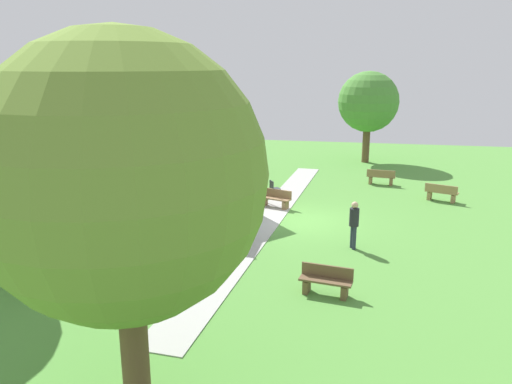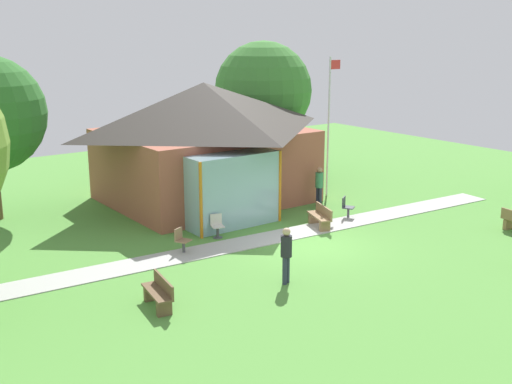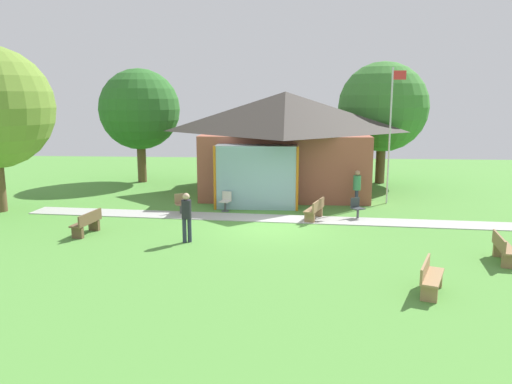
{
  "view_description": "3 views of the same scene",
  "coord_description": "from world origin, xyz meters",
  "views": [
    {
      "loc": [
        -19.89,
        -1.97,
        6.45
      ],
      "look_at": [
        -0.31,
        1.86,
        1.24
      ],
      "focal_mm": 34.73,
      "sensor_mm": 36.0,
      "label": 1
    },
    {
      "loc": [
        -14.08,
        -15.82,
        7.33
      ],
      "look_at": [
        -0.39,
        2.67,
        1.46
      ],
      "focal_mm": 44.2,
      "sensor_mm": 36.0,
      "label": 2
    },
    {
      "loc": [
        0.68,
        -18.9,
        5.03
      ],
      "look_at": [
        -0.75,
        1.91,
        1.02
      ],
      "focal_mm": 35.45,
      "sensor_mm": 36.0,
      "label": 3
    }
  ],
  "objects": [
    {
      "name": "tree_far_east",
      "position": [
        13.56,
        -2.9,
        3.97
      ],
      "size": [
        3.93,
        3.93,
        5.96
      ],
      "color": "brown",
      "rests_on": "ground_plane"
    },
    {
      "name": "bench_front_right",
      "position": [
        4.31,
        -6.3,
        0.4
      ],
      "size": [
        0.96,
        1.56,
        0.84
      ],
      "rotation": [
        0.0,
        0.0,
        4.34
      ],
      "color": "#9E7A51",
      "rests_on": "ground_plane"
    },
    {
      "name": "ground_plane",
      "position": [
        0.0,
        0.0,
        0.0
      ],
      "size": [
        44.0,
        44.0,
        0.0
      ],
      "primitive_type": "plane",
      "color": "#54933D"
    },
    {
      "name": "bench_mid_left",
      "position": [
        -6.72,
        -1.43,
        0.4
      ],
      "size": [
        0.68,
        1.55,
        0.84
      ],
      "rotation": [
        0.0,
        0.0,
        1.41
      ],
      "color": "brown",
      "rests_on": "ground_plane"
    },
    {
      "name": "visitor_near_flagpole",
      "position": [
        3.67,
        3.61,
        1.02
      ],
      "size": [
        0.34,
        0.34,
        1.74
      ],
      "rotation": [
        0.0,
        0.0,
        1.51
      ],
      "color": "#2D3347",
      "rests_on": "ground_plane"
    },
    {
      "name": "visitor_strolling_lawn",
      "position": [
        -2.86,
        -2.18,
        1.02
      ],
      "size": [
        0.34,
        0.34,
        1.74
      ],
      "rotation": [
        0.0,
        0.0,
        3.56
      ],
      "color": "#2D3347",
      "rests_on": "ground_plane"
    },
    {
      "name": "flagpole",
      "position": [
        5.28,
        4.82,
        3.43
      ],
      "size": [
        0.64,
        0.08,
        6.27
      ],
      "color": "silver",
      "rests_on": "ground_plane"
    },
    {
      "name": "pavilion",
      "position": [
        0.34,
        7.38,
        2.72
      ],
      "size": [
        9.09,
        8.5,
        5.21
      ],
      "color": "#A35642",
      "rests_on": "ground_plane"
    },
    {
      "name": "patio_chair_lawn_spare",
      "position": [
        3.45,
        1.69,
        0.42
      ],
      "size": [
        0.61,
        0.61,
        0.86
      ],
      "rotation": [
        0.0,
        0.0,
        3.71
      ],
      "color": "#33383D",
      "rests_on": "ground_plane"
    },
    {
      "name": "footpath",
      "position": [
        0.0,
        1.41,
        0.01
      ],
      "size": [
        21.12,
        2.88,
        0.03
      ],
      "primitive_type": "cube",
      "rotation": [
        0.0,
        0.0,
        -0.08
      ],
      "color": "#ADADA8",
      "rests_on": "ground_plane"
    },
    {
      "name": "patio_chair_porch_left",
      "position": [
        -2.14,
        2.7,
        0.42
      ],
      "size": [
        0.55,
        0.55,
        0.86
      ],
      "rotation": [
        0.0,
        0.0,
        2.84
      ],
      "color": "beige",
      "rests_on": "ground_plane"
    },
    {
      "name": "patio_chair_west",
      "position": [
        -4.01,
        2.03,
        0.42
      ],
      "size": [
        0.59,
        0.59,
        0.86
      ],
      "rotation": [
        0.0,
        0.0,
        3.61
      ],
      "color": "#8C6B4C",
      "rests_on": "ground_plane"
    },
    {
      "name": "bench_rear_near_path",
      "position": [
        1.71,
        1.35,
        0.4
      ],
      "size": [
        0.92,
        1.56,
        0.84
      ],
      "rotation": [
        0.0,
        0.0,
        1.23
      ],
      "color": "olive",
      "rests_on": "ground_plane"
    },
    {
      "name": "tree_west_hedge",
      "position": [
        -12.01,
        1.97,
        4.49
      ],
      "size": [
        5.19,
        5.19,
        7.1
      ],
      "color": "brown",
      "rests_on": "ground_plane"
    },
    {
      "name": "tree_behind_pavilion_right",
      "position": [
        5.88,
        10.52,
        4.35
      ],
      "size": [
        5.06,
        5.06,
        6.9
      ],
      "color": "brown",
      "rests_on": "ground_plane"
    },
    {
      "name": "bench_lawn_far_right",
      "position": [
        7.21,
        -3.62,
        0.4
      ],
      "size": [
        0.66,
        1.55,
        0.84
      ],
      "rotation": [
        0.0,
        0.0,
        4.56
      ],
      "color": "olive",
      "rests_on": "ground_plane"
    }
  ]
}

